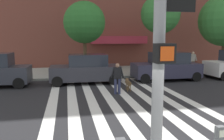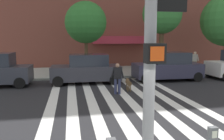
{
  "view_description": "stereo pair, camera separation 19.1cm",
  "coord_description": "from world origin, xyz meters",
  "views": [
    {
      "loc": [
        -2.32,
        -3.81,
        2.97
      ],
      "look_at": [
        -0.03,
        7.73,
        1.31
      ],
      "focal_mm": 36.98,
      "sensor_mm": 36.0,
      "label": 1
    },
    {
      "loc": [
        -2.13,
        -3.85,
        2.97
      ],
      "look_at": [
        -0.03,
        7.73,
        1.31
      ],
      "focal_mm": 36.98,
      "sensor_mm": 36.0,
      "label": 2
    }
  ],
  "objects": [
    {
      "name": "ground_plane",
      "position": [
        0.0,
        6.28,
        0.0
      ],
      "size": [
        160.0,
        160.0,
        0.0
      ],
      "primitive_type": "plane",
      "color": "#232326"
    },
    {
      "name": "sidewalk_far",
      "position": [
        0.0,
        15.55,
        0.07
      ],
      "size": [
        80.0,
        6.0,
        0.15
      ],
      "primitive_type": "cube",
      "color": "#9EA298",
      "rests_on": "ground_plane"
    },
    {
      "name": "crosswalk_stripes",
      "position": [
        0.15,
        6.28,
        0.0
      ],
      "size": [
        6.75,
        11.95,
        0.01
      ],
      "color": "silver",
      "rests_on": "ground_plane"
    },
    {
      "name": "parked_car_behind_first",
      "position": [
        -1.1,
        11.08,
        0.91
      ],
      "size": [
        4.48,
        2.02,
        1.89
      ],
      "color": "#303039",
      "rests_on": "ground_plane"
    },
    {
      "name": "parked_car_third_in_line",
      "position": [
        4.52,
        11.08,
        0.94
      ],
      "size": [
        4.62,
        1.98,
        1.96
      ],
      "color": "#2D2C41",
      "rests_on": "ground_plane"
    },
    {
      "name": "street_tree_nearest",
      "position": [
        -0.9,
        14.07,
        4.09
      ],
      "size": [
        3.18,
        3.18,
        5.55
      ],
      "color": "#4C3823",
      "rests_on": "sidewalk_far"
    },
    {
      "name": "street_tree_middle",
      "position": [
        5.17,
        13.97,
        4.79
      ],
      "size": [
        3.15,
        3.15,
        6.26
      ],
      "color": "#4C3823",
      "rests_on": "sidewalk_far"
    },
    {
      "name": "pedestrian_dog_walker",
      "position": [
        0.28,
        7.83,
        0.93
      ],
      "size": [
        0.71,
        0.27,
        1.64
      ],
      "color": "#282D4C",
      "rests_on": "ground_plane"
    },
    {
      "name": "dog_on_leash",
      "position": [
        1.05,
        8.52,
        0.44
      ],
      "size": [
        0.31,
        1.03,
        0.65
      ],
      "color": "brown",
      "rests_on": "ground_plane"
    },
    {
      "name": "pedestrian_bystander",
      "position": [
        8.2,
        13.95,
        1.08
      ],
      "size": [
        0.6,
        0.51,
        1.64
      ],
      "color": "#6B6051",
      "rests_on": "sidewalk_far"
    }
  ]
}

